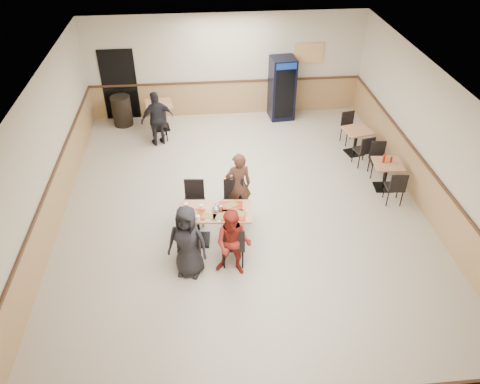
{
  "coord_description": "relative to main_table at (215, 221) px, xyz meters",
  "views": [
    {
      "loc": [
        -0.86,
        -8.05,
        6.46
      ],
      "look_at": [
        -0.13,
        -0.5,
        0.97
      ],
      "focal_mm": 35.0,
      "sensor_mm": 36.0,
      "label": 1
    }
  ],
  "objects": [
    {
      "name": "ground",
      "position": [
        0.66,
        0.82,
        -0.52
      ],
      "size": [
        10.0,
        10.0,
        0.0
      ],
      "primitive_type": "plane",
      "color": "beige",
      "rests_on": "ground"
    },
    {
      "name": "room_shell",
      "position": [
        2.43,
        3.36,
        0.06
      ],
      "size": [
        10.0,
        10.0,
        10.0
      ],
      "color": "silver",
      "rests_on": "ground"
    },
    {
      "name": "main_table",
      "position": [
        0.0,
        0.0,
        0.0
      ],
      "size": [
        1.51,
        0.85,
        0.78
      ],
      "rotation": [
        0.0,
        0.0,
        -0.09
      ],
      "color": "black",
      "rests_on": "ground"
    },
    {
      "name": "main_chairs",
      "position": [
        -0.05,
        0.0,
        -0.02
      ],
      "size": [
        1.43,
        1.81,
        0.99
      ],
      "rotation": [
        0.0,
        0.0,
        -0.09
      ],
      "color": "black",
      "rests_on": "ground"
    },
    {
      "name": "diner_woman_left",
      "position": [
        -0.54,
        -0.84,
        0.24
      ],
      "size": [
        0.85,
        0.67,
        1.52
      ],
      "primitive_type": "imported",
      "rotation": [
        0.0,
        0.0,
        -0.29
      ],
      "color": "black",
      "rests_on": "ground"
    },
    {
      "name": "diner_woman_right",
      "position": [
        0.28,
        -0.91,
        0.19
      ],
      "size": [
        0.82,
        0.71,
        1.42
      ],
      "primitive_type": "imported",
      "rotation": [
        0.0,
        0.0,
        -0.29
      ],
      "color": "maroon",
      "rests_on": "ground"
    },
    {
      "name": "diner_man_opposite",
      "position": [
        0.54,
        0.84,
        0.25
      ],
      "size": [
        0.6,
        0.44,
        1.54
      ],
      "primitive_type": "imported",
      "rotation": [
        0.0,
        0.0,
        3.27
      ],
      "color": "#502F22",
      "rests_on": "ground"
    },
    {
      "name": "lone_diner",
      "position": [
        -1.32,
        4.12,
        0.24
      ],
      "size": [
        0.96,
        0.68,
        1.52
      ],
      "primitive_type": "imported",
      "rotation": [
        0.0,
        0.0,
        3.53
      ],
      "color": "black",
      "rests_on": "ground"
    },
    {
      "name": "tabletop_clutter",
      "position": [
        -0.0,
        -0.06,
        0.29
      ],
      "size": [
        1.29,
        0.67,
        0.12
      ],
      "rotation": [
        0.0,
        0.0,
        -0.09
      ],
      "color": "#AF270B",
      "rests_on": "main_table"
    },
    {
      "name": "side_table_near",
      "position": [
        4.07,
        1.49,
        -0.06
      ],
      "size": [
        0.7,
        0.7,
        0.69
      ],
      "rotation": [
        0.0,
        0.0,
        -0.1
      ],
      "color": "black",
      "rests_on": "ground"
    },
    {
      "name": "side_table_near_chair_south",
      "position": [
        4.07,
        0.94,
        -0.08
      ],
      "size": [
        0.44,
        0.44,
        0.88
      ],
      "primitive_type": null,
      "rotation": [
        0.0,
        0.0,
        3.05
      ],
      "color": "black",
      "rests_on": "ground"
    },
    {
      "name": "side_table_near_chair_north",
      "position": [
        4.07,
        2.04,
        -0.08
      ],
      "size": [
        0.44,
        0.44,
        0.88
      ],
      "primitive_type": null,
      "rotation": [
        0.0,
        0.0,
        -0.1
      ],
      "color": "black",
      "rests_on": "ground"
    },
    {
      "name": "side_table_far",
      "position": [
        3.85,
        3.12,
        -0.05
      ],
      "size": [
        0.78,
        0.78,
        0.7
      ],
      "rotation": [
        0.0,
        0.0,
        0.22
      ],
      "color": "black",
      "rests_on": "ground"
    },
    {
      "name": "side_table_far_chair_south",
      "position": [
        3.85,
        2.57,
        -0.08
      ],
      "size": [
        0.49,
        0.49,
        0.88
      ],
      "primitive_type": null,
      "rotation": [
        0.0,
        0.0,
        3.36
      ],
      "color": "black",
      "rests_on": "ground"
    },
    {
      "name": "side_table_far_chair_north",
      "position": [
        3.85,
        3.68,
        -0.08
      ],
      "size": [
        0.49,
        0.49,
        0.88
      ],
      "primitive_type": null,
      "rotation": [
        0.0,
        0.0,
        0.22
      ],
      "color": "black",
      "rests_on": "ground"
    },
    {
      "name": "condiment_caddy",
      "position": [
        4.04,
        1.54,
        0.26
      ],
      "size": [
        0.23,
        0.06,
        0.2
      ],
      "color": "#A7110B",
      "rests_on": "side_table_near"
    },
    {
      "name": "back_table",
      "position": [
        -1.32,
        5.02,
        0.01
      ],
      "size": [
        0.84,
        0.84,
        0.79
      ],
      "rotation": [
        0.0,
        0.0,
        0.15
      ],
      "color": "black",
      "rests_on": "ground"
    },
    {
      "name": "back_table_chair_lone",
      "position": [
        -1.32,
        4.39,
        -0.02
      ],
      "size": [
        0.52,
        0.52,
        1.0
      ],
      "primitive_type": null,
      "rotation": [
        0.0,
        0.0,
        3.29
      ],
      "color": "black",
      "rests_on": "ground"
    },
    {
      "name": "pepsi_cooler",
      "position": [
        2.25,
        5.41,
        0.4
      ],
      "size": [
        0.75,
        0.75,
        1.83
      ],
      "rotation": [
        0.0,
        0.0,
        0.09
      ],
      "color": "black",
      "rests_on": "ground"
    },
    {
      "name": "trash_bin",
      "position": [
        -2.42,
        5.37,
        -0.08
      ],
      "size": [
        0.56,
        0.56,
        0.88
      ],
      "primitive_type": "cylinder",
      "color": "black",
      "rests_on": "ground"
    }
  ]
}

